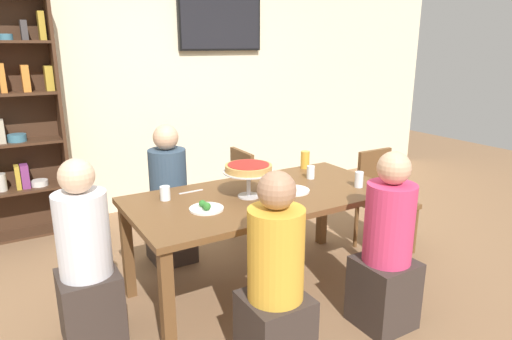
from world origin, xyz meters
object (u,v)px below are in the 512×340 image
Objects in this scene: diner_head_west at (87,267)px; cutlery_fork_near at (191,192)px; television at (221,23)px; cutlery_fork_far at (386,189)px; water_glass_clear_far at (311,172)px; beer_glass_amber_tall at (305,160)px; diner_near_right at (387,254)px; chair_far_right at (253,191)px; dining_table at (263,205)px; deep_dish_pizza_stand at (249,170)px; cutlery_knife_near at (261,176)px; chair_head_east at (382,195)px; water_glass_clear_spare at (165,193)px; salad_plate_near_diner at (292,189)px; diner_far_left at (169,204)px; diner_near_left at (275,290)px; salad_plate_far_diner at (206,208)px; water_glass_clear_near at (359,180)px.

cutlery_fork_near is at bearing 19.62° from diner_head_west.
television reaches higher than cutlery_fork_far.
water_glass_clear_far is at bearing -96.57° from television.
water_glass_clear_far is at bearing -118.28° from beer_glass_amber_tall.
diner_near_right reaches higher than beer_glass_amber_tall.
diner_head_west reaches higher than chair_far_right.
diner_head_west is at bearing 179.17° from dining_table.
deep_dish_pizza_stand reaches higher than cutlery_knife_near.
chair_head_east reaches higher than cutlery_fork_near.
water_glass_clear_spare is (-0.63, 0.23, 0.13)m from dining_table.
television is at bearing 70.61° from dining_table.
water_glass_clear_spare reaches higher than cutlery_fork_far.
diner_head_west is 4.76× the size of salad_plate_near_diner.
diner_far_left is at bearing 44.15° from diner_head_west.
chair_far_right is (-0.39, -1.36, -1.49)m from television.
television is 3.25m from diner_near_right.
salad_plate_near_diner is at bearing 36.38° from diner_far_left.
diner_near_left is (-1.13, -2.87, -1.48)m from television.
chair_head_east is at bearing -75.87° from television.
water_glass_clear_spare is (-1.89, 0.16, 0.30)m from chair_head_east.
cutlery_knife_near is (-1.04, 0.31, 0.26)m from chair_head_east.
diner_head_west is at bearing 177.61° from cutlery_fork_far.
deep_dish_pizza_stand is 0.37m from salad_plate_near_diner.
chair_far_right is 0.70m from water_glass_clear_far.
dining_table is at bearing -148.99° from beer_glass_amber_tall.
diner_near_left is at bearing -111.58° from television.
diner_head_west is 0.87m from cutlery_fork_near.
water_glass_clear_far reaches higher than dining_table.
water_glass_clear_far is at bearing 31.00° from salad_plate_near_diner.
diner_near_right is 1.17m from salad_plate_far_diner.
cutlery_knife_near is at bearing 61.19° from dining_table.
diner_near_right is 0.67m from water_glass_clear_near.
dining_table is 18.48× the size of water_glass_clear_far.
water_glass_clear_near is (0.48, -0.17, 0.04)m from salad_plate_near_diner.
diner_near_right reaches higher than salad_plate_far_diner.
salad_plate_far_diner is (-0.83, -0.83, 0.27)m from chair_far_right.
cutlery_knife_near is 0.96m from cutlery_fork_far.
chair_far_right reaches higher than dining_table.
cutlery_fork_far is at bearing -71.90° from diner_near_left.
water_glass_clear_near is at bearing -18.35° from dining_table.
salad_plate_near_diner is 0.68m from salad_plate_far_diner.
diner_near_left is at bearing -43.61° from diner_head_west.
beer_glass_amber_tall is at bearing 7.19° from water_glass_clear_spare.
salad_plate_near_diner is 2.54× the size of water_glass_clear_spare.
cutlery_fork_far is (0.47, -1.11, 0.26)m from chair_far_right.
diner_head_west is 6.39× the size of cutlery_fork_far.
water_glass_clear_spare is 0.23m from cutlery_fork_near.
salad_plate_far_diner is at bearing 53.15° from diner_near_right.
deep_dish_pizza_stand is 0.47m from cutlery_fork_near.
salad_plate_near_diner is 0.64m from beer_glass_amber_tall.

